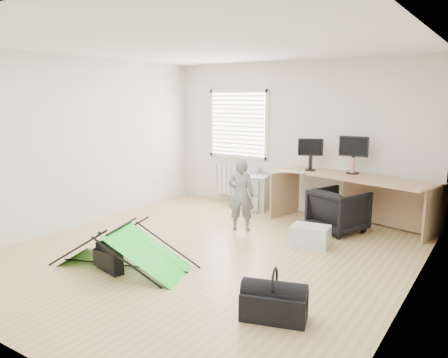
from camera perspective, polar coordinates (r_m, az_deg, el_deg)
The scene contains 18 objects.
ground at distance 5.95m, azimuth -2.15°, elevation -9.63°, with size 5.50×5.50×0.00m, color tan.
back_wall at distance 8.01m, azimuth 9.34°, elevation 5.39°, with size 5.00×0.02×2.70m, color silver.
window at distance 8.52m, azimuth 1.84°, elevation 7.17°, with size 1.20×0.06×1.20m, color silver.
radiator at distance 8.62m, azimuth 1.66°, elevation -0.16°, with size 1.00×0.12×0.60m, color silver.
desk at distance 7.33m, azimuth 16.50°, elevation -2.79°, with size 2.44×0.78×0.83m, color tan.
filing_cabinet at distance 8.14m, azimuth 4.32°, elevation -1.75°, with size 0.41×0.55×0.64m, color #9FA0A4.
monitor_left at distance 7.56m, azimuth 11.24°, elevation 2.61°, with size 0.42×0.09×0.40m, color black.
monitor_right at distance 7.39m, azimuth 16.54°, elevation 2.39°, with size 0.47×0.10×0.45m, color black.
keyboard at distance 7.35m, azimuth 8.68°, elevation 0.97°, with size 0.45×0.15×0.02m, color beige.
thermos at distance 7.38m, azimuth 16.43°, elevation 1.67°, with size 0.08×0.08×0.27m, color #CB7273.
office_chair at distance 7.00m, azimuth 14.70°, elevation -4.00°, with size 0.72×0.74×0.67m, color black.
person at distance 6.79m, azimuth 2.21°, elevation -2.09°, with size 0.41×0.27×1.13m, color slate.
kite at distance 5.54m, azimuth -13.04°, elevation -8.58°, with size 1.68×0.74×0.52m, color #15E020, non-canonical shape.
storage_crate at distance 6.29m, azimuth 11.20°, elevation -7.30°, with size 0.51×0.36×0.29m, color silver.
tote_bag at distance 8.55m, azimuth 2.47°, elevation -2.03°, with size 0.32×0.14×0.38m, color #1E8977.
laptop_bag at distance 5.48m, azimuth -14.72°, elevation -9.96°, with size 0.44×0.13×0.33m, color black.
white_box at distance 6.57m, azimuth -10.26°, elevation -7.36°, with size 0.10×0.10×0.10m, color silver.
duffel_bag at distance 4.28m, azimuth 6.55°, elevation -16.12°, with size 0.61×0.31×0.27m, color black.
Camera 1 is at (3.26, -4.54, 2.05)m, focal length 35.00 mm.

